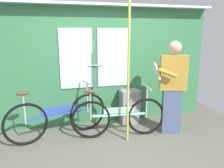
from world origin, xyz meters
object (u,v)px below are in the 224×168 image
passenger_reading_newspaper (172,86)px  trash_bin_by_wall (129,106)px  handrail_pole (128,75)px  bicycle_near_door (58,116)px  bicycle_leaning_behind (119,117)px

passenger_reading_newspaper → trash_bin_by_wall: size_ratio=2.43×
handrail_pole → trash_bin_by_wall: bearing=68.3°
bicycle_near_door → handrail_pole: (1.09, -0.43, 0.74)m
bicycle_near_door → passenger_reading_newspaper: passenger_reading_newspaper is taller
trash_bin_by_wall → handrail_pole: bearing=-111.7°
bicycle_near_door → passenger_reading_newspaper: 2.01m
bicycle_leaning_behind → passenger_reading_newspaper: bearing=1.4°
bicycle_leaning_behind → passenger_reading_newspaper: passenger_reading_newspaper is taller
bicycle_leaning_behind → bicycle_near_door: bearing=172.6°
bicycle_leaning_behind → trash_bin_by_wall: size_ratio=2.42×
bicycle_leaning_behind → handrail_pole: handrail_pole is taller
handrail_pole → bicycle_leaning_behind: bearing=116.7°
bicycle_near_door → passenger_reading_newspaper: size_ratio=1.05×
bicycle_leaning_behind → handrail_pole: bearing=-57.2°
passenger_reading_newspaper → bicycle_leaning_behind: bearing=13.9°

